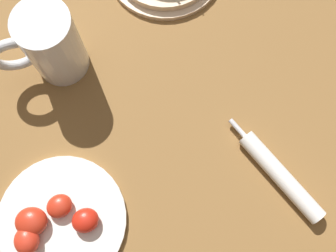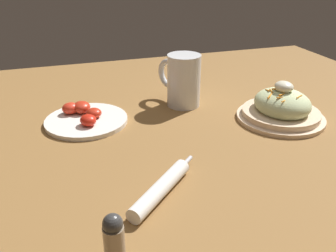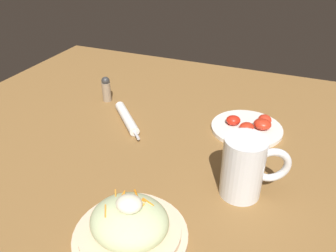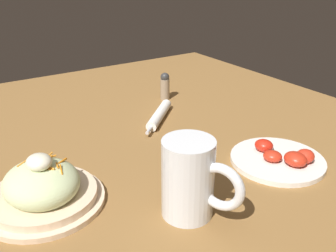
{
  "view_description": "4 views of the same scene",
  "coord_description": "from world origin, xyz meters",
  "views": [
    {
      "loc": [
        -0.03,
        -0.26,
        0.65
      ],
      "look_at": [
        -0.04,
        -0.1,
        0.05
      ],
      "focal_mm": 43.25,
      "sensor_mm": 36.0,
      "label": 1
    },
    {
      "loc": [
        0.63,
        -0.3,
        0.38
      ],
      "look_at": [
        0.01,
        -0.11,
        0.06
      ],
      "focal_mm": 38.62,
      "sensor_mm": 36.0,
      "label": 2
    },
    {
      "loc": [
        -0.29,
        0.58,
        0.5
      ],
      "look_at": [
        -0.01,
        -0.11,
        0.05
      ],
      "focal_mm": 35.52,
      "sensor_mm": 36.0,
      "label": 3
    },
    {
      "loc": [
        -0.65,
        0.33,
        0.4
      ],
      "look_at": [
        0.0,
        -0.1,
        0.05
      ],
      "focal_mm": 40.0,
      "sensor_mm": 36.0,
      "label": 4
    }
  ],
  "objects": [
    {
      "name": "ground_plane",
      "position": [
        0.0,
        0.0,
        0.0
      ],
      "size": [
        1.43,
        1.43,
        0.0
      ],
      "primitive_type": "plane",
      "color": "olive"
    },
    {
      "name": "beer_mug",
      "position": [
        -0.23,
        0.01,
        0.06
      ],
      "size": [
        0.14,
        0.09,
        0.14
      ],
      "color": "white",
      "rests_on": "ground_plane"
    },
    {
      "name": "napkin_roll",
      "position": [
        0.14,
        -0.16,
        0.01
      ],
      "size": [
        0.15,
        0.16,
        0.03
      ],
      "color": "white",
      "rests_on": "ground_plane"
    },
    {
      "name": "tomato_plate",
      "position": [
        -0.2,
        -0.25,
        0.01
      ],
      "size": [
        0.2,
        0.2,
        0.04
      ],
      "color": "white",
      "rests_on": "ground_plane"
    }
  ]
}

